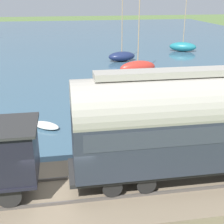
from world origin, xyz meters
name	(u,v)px	position (x,y,z in m)	size (l,w,h in m)	color
ground_plane	(62,201)	(0.00, 0.00, 0.00)	(200.00, 200.00, 0.00)	#516B38
harbor_water	(58,42)	(42.75, 0.00, 0.00)	(80.00, 80.00, 0.01)	#38566B
rail_embankment	(61,196)	(0.06, 0.00, 0.21)	(4.79, 56.00, 0.53)	#756651
passenger_coach	(202,120)	(0.06, -5.60, 3.07)	(2.31, 10.52, 4.60)	black
sailboat_navy	(122,56)	(25.79, -7.51, 0.60)	(2.27, 3.52, 7.50)	#192347
sailboat_red	(138,67)	(19.04, -7.78, 0.76)	(1.96, 3.94, 8.56)	#B72D23
sailboat_teal	(183,46)	(30.81, -17.11, 0.68)	(3.05, 4.02, 9.29)	#1E707A
rowboat_far_out	(115,122)	(6.89, -3.40, 0.28)	(2.61, 2.02, 0.55)	#B7B2A3
rowboat_near_shore	(46,125)	(7.30, 0.81, 0.17)	(1.80, 1.96, 0.33)	silver
rowboat_off_pier	(204,119)	(6.68, -9.11, 0.20)	(0.94, 3.02, 0.39)	silver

